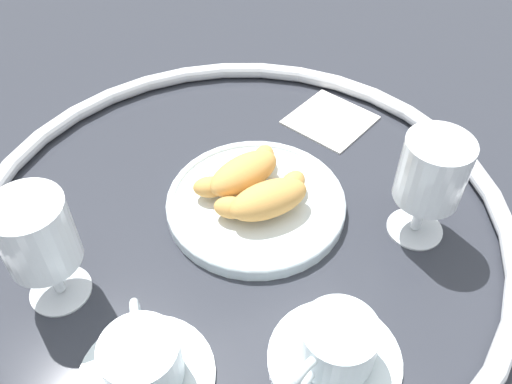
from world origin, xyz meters
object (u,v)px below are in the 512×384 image
coffee_cup_near (143,364)px  juice_glass_right (432,174)px  folded_napkin (330,119)px  pastry_plate (256,203)px  croissant_large (267,199)px  coffee_cup_far (334,348)px  juice_glass_left (38,239)px  croissant_small (242,173)px

coffee_cup_near → juice_glass_right: 0.36m
folded_napkin → pastry_plate: bearing=-150.4°
juice_glass_right → croissant_large: bearing=146.7°
coffee_cup_far → coffee_cup_near: bearing=156.4°
juice_glass_right → folded_napkin: 0.25m
juice_glass_left → juice_glass_right: same height
folded_napkin → croissant_small: bearing=-158.4°
coffee_cup_far → pastry_plate: bearing=81.5°
juice_glass_left → folded_napkin: 0.46m
juice_glass_right → pastry_plate: bearing=141.3°
pastry_plate → folded_napkin: 0.21m
croissant_large → folded_napkin: size_ratio=1.24×
coffee_cup_near → folded_napkin: size_ratio=1.24×
juice_glass_left → folded_napkin: size_ratio=1.27×
coffee_cup_near → juice_glass_left: size_ratio=0.97×
croissant_small → coffee_cup_far: bearing=-96.8°
croissant_small → juice_glass_left: 0.26m
juice_glass_right → croissant_small: bearing=135.6°
coffee_cup_near → coffee_cup_far: same height
pastry_plate → folded_napkin: size_ratio=2.06×
pastry_plate → juice_glass_right: juice_glass_right is taller
folded_napkin → coffee_cup_far: bearing=-123.8°
pastry_plate → croissant_small: 0.04m
pastry_plate → juice_glass_right: (0.15, -0.12, 0.08)m
pastry_plate → croissant_small: size_ratio=1.68×
croissant_small → folded_napkin: bearing=21.6°
croissant_large → folded_napkin: bearing=35.3°
pastry_plate → juice_glass_left: juice_glass_left is taller
coffee_cup_near → juice_glass_right: juice_glass_right is taller
croissant_small → coffee_cup_far: same height
croissant_large → coffee_cup_near: (-0.21, -0.12, -0.01)m
coffee_cup_near → coffee_cup_far: (0.17, -0.07, 0.00)m
croissant_small → juice_glass_left: size_ratio=0.96×
pastry_plate → juice_glass_left: 0.26m
pastry_plate → folded_napkin: (0.18, 0.10, -0.01)m
croissant_large → croissant_small: same height
juice_glass_right → coffee_cup_near: bearing=-176.4°
pastry_plate → croissant_large: (0.00, -0.02, 0.03)m
coffee_cup_far → juice_glass_left: 0.31m
coffee_cup_far → folded_napkin: bearing=56.2°
croissant_small → folded_napkin: 0.21m
croissant_small → juice_glass_left: (-0.25, -0.04, 0.05)m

